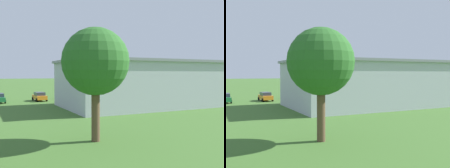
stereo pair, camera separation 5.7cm
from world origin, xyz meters
The scene contains 10 objects.
ground_plane centered at (0.00, 0.00, 0.00)m, with size 400.00×400.00×0.00m, color #3D6628.
hangar centered at (5.46, 36.43, 3.41)m, with size 34.58×16.26×6.81m.
biplane centered at (6.86, 7.46, 3.00)m, with size 6.68×8.58×4.05m.
car_white centered at (-9.24, 22.05, 0.83)m, with size 2.22×4.14×1.58m.
car_orange centered at (23.74, 23.36, 0.82)m, with size 2.30×4.52×1.57m.
person_by_parked_cars centered at (13.15, 19.22, 0.83)m, with size 0.47×0.47×1.67m.
person_crossing_taxiway centered at (9.68, 18.06, 0.80)m, with size 0.49×0.49×1.62m.
person_beside_truck centered at (-6.10, 20.30, 0.85)m, with size 0.44×0.44×1.71m.
person_at_fence_line centered at (19.34, 20.37, 0.87)m, with size 0.53×0.53×1.74m.
tree_near_perimeter_road centered at (24.11, 54.33, 5.72)m, with size 4.89×4.89×8.22m.
Camera 1 is at (30.57, 72.49, 4.91)m, focal length 43.02 mm.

